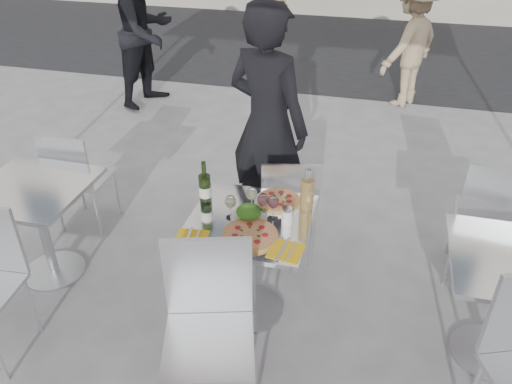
% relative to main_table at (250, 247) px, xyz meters
% --- Properties ---
extents(ground, '(80.00, 80.00, 0.00)m').
position_rel_main_table_xyz_m(ground, '(0.00, 0.00, -0.54)').
color(ground, slate).
extents(street_asphalt, '(24.00, 5.00, 0.00)m').
position_rel_main_table_xyz_m(street_asphalt, '(0.00, 6.50, -0.54)').
color(street_asphalt, black).
rests_on(street_asphalt, ground).
extents(main_table, '(0.72, 0.72, 0.75)m').
position_rel_main_table_xyz_m(main_table, '(0.00, 0.00, 0.00)').
color(main_table, '#B7BABF').
rests_on(main_table, ground).
extents(side_table_left, '(0.72, 0.72, 0.75)m').
position_rel_main_table_xyz_m(side_table_left, '(-1.50, 0.00, 0.00)').
color(side_table_left, '#B7BABF').
rests_on(side_table_left, ground).
extents(side_table_right, '(0.72, 0.72, 0.75)m').
position_rel_main_table_xyz_m(side_table_right, '(1.50, 0.00, 0.00)').
color(side_table_right, '#B7BABF').
rests_on(side_table_right, ground).
extents(chair_far, '(0.49, 0.50, 0.88)m').
position_rel_main_table_xyz_m(chair_far, '(0.13, 0.59, -0.02)').
color(chair_far, silver).
rests_on(chair_far, ground).
extents(chair_near, '(0.57, 0.58, 1.00)m').
position_rel_main_table_xyz_m(chair_near, '(-0.04, -0.66, 0.05)').
color(chair_near, silver).
rests_on(chair_near, ground).
extents(side_chair_lfar, '(0.41, 0.42, 0.88)m').
position_rel_main_table_xyz_m(side_chair_lfar, '(-1.56, 0.55, -0.02)').
color(side_chair_lfar, silver).
rests_on(side_chair_lfar, ground).
extents(side_chair_rfar, '(0.51, 0.52, 1.01)m').
position_rel_main_table_xyz_m(side_chair_rfar, '(1.48, 0.64, 0.06)').
color(side_chair_rfar, silver).
rests_on(side_chair_rfar, ground).
extents(woman_diner, '(0.79, 0.67, 1.85)m').
position_rel_main_table_xyz_m(woman_diner, '(-0.12, 0.96, 0.38)').
color(woman_diner, black).
rests_on(woman_diner, ground).
extents(pedestrian_a, '(0.89, 1.03, 1.80)m').
position_rel_main_table_xyz_m(pedestrian_a, '(-2.17, 3.25, 0.36)').
color(pedestrian_a, black).
rests_on(pedestrian_a, ground).
extents(pedestrian_b, '(1.00, 1.13, 1.52)m').
position_rel_main_table_xyz_m(pedestrian_b, '(0.94, 4.00, 0.22)').
color(pedestrian_b, tan).
rests_on(pedestrian_b, ground).
extents(pizza_near, '(0.32, 0.32, 0.02)m').
position_rel_main_table_xyz_m(pizza_near, '(0.04, -0.16, 0.22)').
color(pizza_near, tan).
rests_on(pizza_near, main_table).
extents(pizza_far, '(0.31, 0.31, 0.03)m').
position_rel_main_table_xyz_m(pizza_far, '(0.13, 0.22, 0.23)').
color(pizza_far, white).
rests_on(pizza_far, main_table).
extents(salad_plate, '(0.22, 0.22, 0.09)m').
position_rel_main_table_xyz_m(salad_plate, '(-0.01, 0.01, 0.25)').
color(salad_plate, white).
rests_on(salad_plate, main_table).
extents(wine_bottle, '(0.07, 0.07, 0.29)m').
position_rel_main_table_xyz_m(wine_bottle, '(-0.31, 0.10, 0.32)').
color(wine_bottle, '#2F4B1C').
rests_on(wine_bottle, main_table).
extents(carafe, '(0.08, 0.08, 0.29)m').
position_rel_main_table_xyz_m(carafe, '(0.31, 0.17, 0.33)').
color(carafe, tan).
rests_on(carafe, main_table).
extents(sugar_shaker, '(0.06, 0.06, 0.11)m').
position_rel_main_table_xyz_m(sugar_shaker, '(0.22, 0.02, 0.26)').
color(sugar_shaker, white).
rests_on(sugar_shaker, main_table).
extents(wineglass_white_a, '(0.07, 0.07, 0.16)m').
position_rel_main_table_xyz_m(wineglass_white_a, '(-0.11, -0.01, 0.32)').
color(wineglass_white_a, white).
rests_on(wineglass_white_a, main_table).
extents(wineglass_white_b, '(0.07, 0.07, 0.16)m').
position_rel_main_table_xyz_m(wineglass_white_b, '(-0.02, 0.10, 0.32)').
color(wineglass_white_b, white).
rests_on(wineglass_white_b, main_table).
extents(wineglass_red_a, '(0.07, 0.07, 0.16)m').
position_rel_main_table_xyz_m(wineglass_red_a, '(0.07, 0.06, 0.32)').
color(wineglass_red_a, white).
rests_on(wineglass_red_a, main_table).
extents(wineglass_red_b, '(0.07, 0.07, 0.16)m').
position_rel_main_table_xyz_m(wineglass_red_b, '(0.13, 0.05, 0.32)').
color(wineglass_red_b, white).
rests_on(wineglass_red_b, main_table).
extents(napkin_left, '(0.20, 0.20, 0.01)m').
position_rel_main_table_xyz_m(napkin_left, '(-0.27, -0.27, 0.21)').
color(napkin_left, yellow).
rests_on(napkin_left, main_table).
extents(napkin_right, '(0.20, 0.20, 0.01)m').
position_rel_main_table_xyz_m(napkin_right, '(0.27, -0.24, 0.21)').
color(napkin_right, yellow).
rests_on(napkin_right, main_table).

